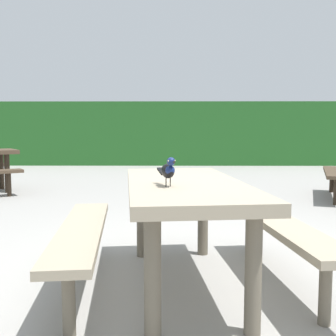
% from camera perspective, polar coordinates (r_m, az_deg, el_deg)
% --- Properties ---
extents(ground_plane, '(60.00, 60.00, 0.00)m').
position_cam_1_polar(ground_plane, '(3.15, 4.15, -14.83)').
color(ground_plane, gray).
extents(hedge_wall, '(28.00, 1.92, 1.94)m').
position_cam_1_polar(hedge_wall, '(13.15, 1.36, 4.90)').
color(hedge_wall, '#235B23').
rests_on(hedge_wall, ground).
extents(picnic_table_foreground, '(1.86, 1.89, 0.74)m').
position_cam_1_polar(picnic_table_foreground, '(2.79, 2.33, -5.60)').
color(picnic_table_foreground, gray).
rests_on(picnic_table_foreground, ground).
extents(bird_grackle, '(0.13, 0.28, 0.18)m').
position_cam_1_polar(bird_grackle, '(2.47, 0.05, -0.28)').
color(bird_grackle, black).
rests_on(bird_grackle, picnic_table_foreground).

